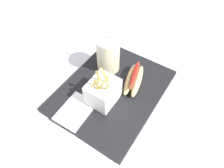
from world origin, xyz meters
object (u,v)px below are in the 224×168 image
at_px(soda_cup, 108,54).
at_px(fries_basket, 103,92).
at_px(napkin_stack, 75,111).
at_px(ketchup_cup_1, 96,81).
at_px(hot_dog_1, 134,79).

height_order(soda_cup, fries_basket, soda_cup).
bearing_deg(fries_basket, napkin_stack, 150.38).
distance_m(ketchup_cup_1, napkin_stack, 0.15).
distance_m(soda_cup, napkin_stack, 0.25).
distance_m(hot_dog_1, ketchup_cup_1, 0.15).
xyz_separation_m(fries_basket, ketchup_cup_1, (0.05, 0.07, -0.04)).
xyz_separation_m(hot_dog_1, ketchup_cup_1, (-0.08, 0.12, -0.01)).
relative_size(soda_cup, napkin_stack, 1.68).
bearing_deg(napkin_stack, hot_dog_1, -25.63).
distance_m(fries_basket, ketchup_cup_1, 0.09).
distance_m(fries_basket, hot_dog_1, 0.14).
height_order(fries_basket, napkin_stack, fries_basket).
height_order(soda_cup, ketchup_cup_1, soda_cup).
height_order(hot_dog_1, napkin_stack, hot_dog_1).
bearing_deg(ketchup_cup_1, hot_dog_1, -56.34).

